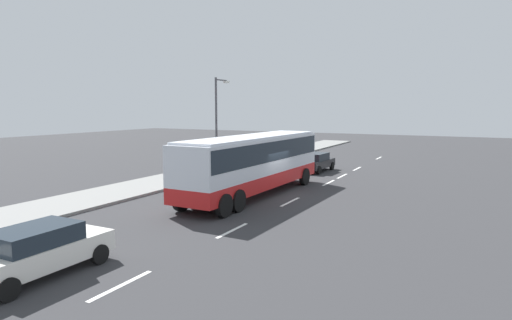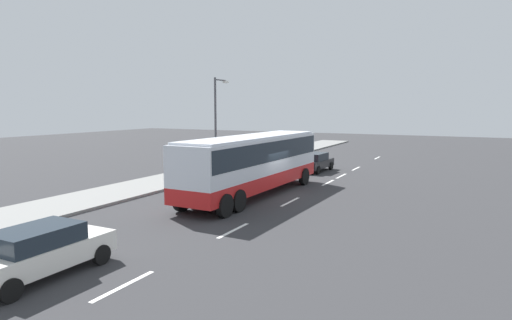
{
  "view_description": "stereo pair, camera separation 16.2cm",
  "coord_description": "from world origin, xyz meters",
  "px_view_note": "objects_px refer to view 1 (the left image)",
  "views": [
    {
      "loc": [
        -21.93,
        -10.56,
        5.0
      ],
      "look_at": [
        -1.22,
        0.21,
        2.15
      ],
      "focal_mm": 30.17,
      "sensor_mm": 36.0,
      "label": 1
    },
    {
      "loc": [
        -22.0,
        -10.41,
        5.0
      ],
      "look_at": [
        -1.22,
        0.21,
        2.15
      ],
      "focal_mm": 30.17,
      "sensor_mm": 36.0,
      "label": 2
    }
  ],
  "objects_px": {
    "coach_bus": "(254,159)",
    "car_black_sedan": "(315,162)",
    "car_white_minivan": "(38,250)",
    "street_lamp": "(218,119)",
    "pedestrian_near_curb": "(232,157)"
  },
  "relations": [
    {
      "from": "coach_bus",
      "to": "car_black_sedan",
      "type": "bearing_deg",
      "value": 2.14
    },
    {
      "from": "car_white_minivan",
      "to": "street_lamp",
      "type": "relative_size",
      "value": 0.62
    },
    {
      "from": "street_lamp",
      "to": "car_white_minivan",
      "type": "bearing_deg",
      "value": -163.39
    },
    {
      "from": "coach_bus",
      "to": "car_white_minivan",
      "type": "height_order",
      "value": "coach_bus"
    },
    {
      "from": "coach_bus",
      "to": "car_white_minivan",
      "type": "bearing_deg",
      "value": -179.14
    },
    {
      "from": "car_black_sedan",
      "to": "car_white_minivan",
      "type": "height_order",
      "value": "car_white_minivan"
    },
    {
      "from": "coach_bus",
      "to": "pedestrian_near_curb",
      "type": "xyz_separation_m",
      "value": [
        8.01,
        6.13,
        -1.03
      ]
    },
    {
      "from": "street_lamp",
      "to": "pedestrian_near_curb",
      "type": "bearing_deg",
      "value": 8.15
    },
    {
      "from": "car_white_minivan",
      "to": "pedestrian_near_curb",
      "type": "height_order",
      "value": "pedestrian_near_curb"
    },
    {
      "from": "pedestrian_near_curb",
      "to": "street_lamp",
      "type": "relative_size",
      "value": 0.24
    },
    {
      "from": "car_white_minivan",
      "to": "pedestrian_near_curb",
      "type": "bearing_deg",
      "value": 15.44
    },
    {
      "from": "pedestrian_near_curb",
      "to": "street_lamp",
      "type": "xyz_separation_m",
      "value": [
        -2.75,
        -0.39,
        3.07
      ]
    },
    {
      "from": "car_black_sedan",
      "to": "coach_bus",
      "type": "bearing_deg",
      "value": -176.42
    },
    {
      "from": "car_black_sedan",
      "to": "pedestrian_near_curb",
      "type": "relative_size",
      "value": 2.52
    },
    {
      "from": "pedestrian_near_curb",
      "to": "car_white_minivan",
      "type": "bearing_deg",
      "value": 114.78
    }
  ]
}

